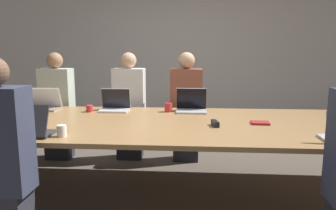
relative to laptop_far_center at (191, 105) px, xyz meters
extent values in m
plane|color=brown|center=(-0.24, -0.56, -0.81)|extent=(24.00, 24.00, 0.00)
cube|color=beige|center=(-0.24, 1.99, 0.59)|extent=(12.00, 0.06, 2.80)
cube|color=#9E7547|center=(-0.24, -0.56, -0.10)|extent=(4.59, 1.56, 0.04)
cube|color=#B7B7BC|center=(0.00, -0.05, -0.07)|extent=(0.33, 0.24, 0.02)
cube|color=#B7B7BC|center=(0.00, 0.05, 0.07)|extent=(0.34, 0.08, 0.24)
cube|color=black|center=(0.00, 0.04, 0.06)|extent=(0.33, 0.08, 0.24)
cube|color=#2D2D38|center=(-0.07, 0.49, -0.59)|extent=(0.32, 0.24, 0.45)
cube|color=brown|center=(-0.07, 0.49, 0.01)|extent=(0.40, 0.24, 0.74)
sphere|color=tan|center=(-0.07, 0.49, 0.48)|extent=(0.21, 0.21, 0.21)
cylinder|color=red|center=(-0.26, -0.04, -0.02)|extent=(0.09, 0.09, 0.10)
cube|color=silver|center=(-0.87, -0.06, -0.07)|extent=(0.32, 0.23, 0.02)
cube|color=silver|center=(-0.87, 0.05, 0.06)|extent=(0.33, 0.05, 0.23)
cube|color=black|center=(-0.87, 0.04, 0.06)|extent=(0.32, 0.05, 0.23)
cube|color=#2D2D38|center=(-0.81, 0.51, -0.59)|extent=(0.32, 0.24, 0.45)
cube|color=silver|center=(-0.81, 0.51, 0.01)|extent=(0.40, 0.24, 0.74)
sphere|color=tan|center=(-0.81, 0.51, 0.48)|extent=(0.20, 0.20, 0.20)
cylinder|color=red|center=(-1.14, -0.11, -0.04)|extent=(0.08, 0.08, 0.08)
cube|color=#333338|center=(-1.28, -1.12, -0.07)|extent=(0.30, 0.25, 0.02)
cube|color=#333338|center=(-1.28, -1.20, 0.06)|extent=(0.31, 0.11, 0.24)
cube|color=black|center=(-1.28, -1.19, 0.06)|extent=(0.30, 0.11, 0.23)
cylinder|color=white|center=(-1.04, -1.15, -0.03)|extent=(0.08, 0.08, 0.09)
cube|color=gray|center=(-1.70, -0.03, -0.07)|extent=(0.33, 0.24, 0.02)
cube|color=gray|center=(-1.70, 0.05, 0.06)|extent=(0.33, 0.11, 0.23)
cube|color=silver|center=(-1.70, 0.04, 0.06)|extent=(0.33, 0.10, 0.23)
cube|color=#2D2D38|center=(-1.74, 0.43, -0.59)|extent=(0.32, 0.24, 0.45)
cube|color=beige|center=(-1.74, 0.43, 0.01)|extent=(0.40, 0.24, 0.74)
sphere|color=#9E7051|center=(-1.74, 0.43, 0.48)|extent=(0.20, 0.20, 0.20)
cube|color=black|center=(0.22, -0.69, -0.05)|extent=(0.07, 0.16, 0.05)
cube|color=maroon|center=(0.65, -0.57, -0.07)|extent=(0.17, 0.14, 0.02)
camera|label=1|loc=(0.00, -3.64, 0.62)|focal=35.00mm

